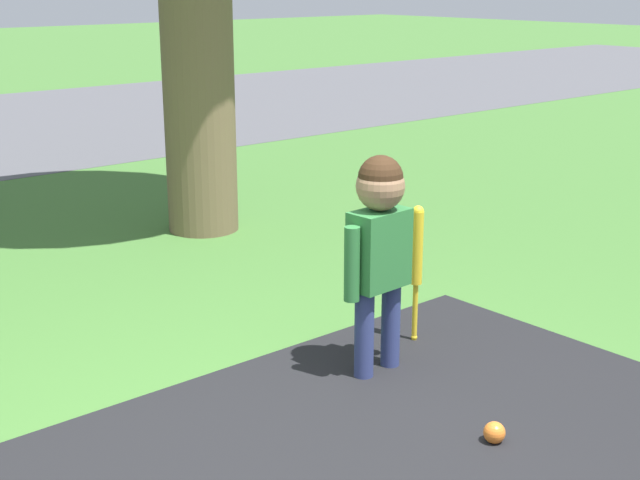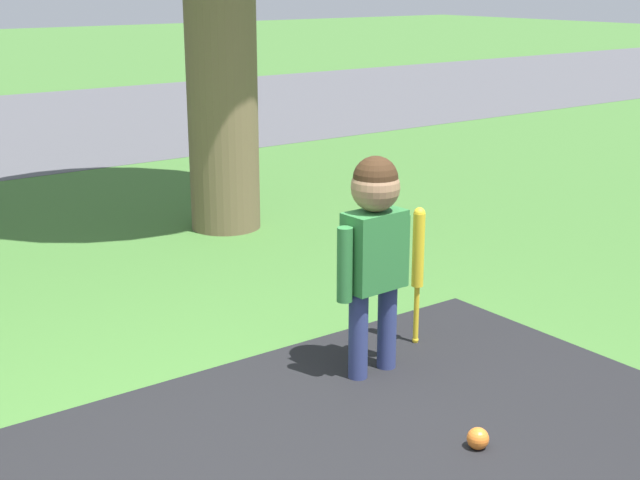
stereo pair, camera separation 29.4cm
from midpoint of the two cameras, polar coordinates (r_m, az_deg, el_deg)
child at (r=3.89m, az=5.67°, el=0.26°), size 0.41×0.21×1.00m
baseball_bat at (r=4.30m, az=8.25°, el=-1.05°), size 0.06×0.06×0.69m
sports_ball at (r=3.55m, az=12.47°, el=-12.34°), size 0.09×0.09×0.09m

